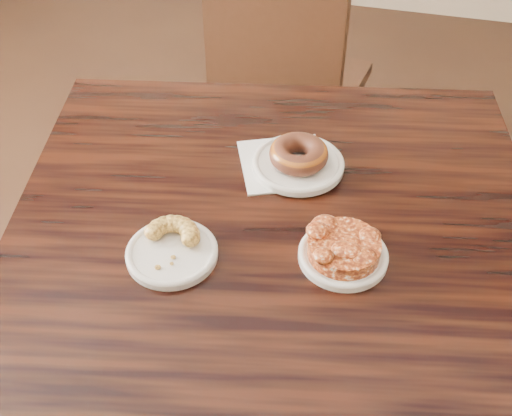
% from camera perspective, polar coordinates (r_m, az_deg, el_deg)
% --- Properties ---
extents(cafe_table, '(1.11, 1.11, 0.75)m').
position_cam_1_polar(cafe_table, '(1.41, 1.42, -12.96)').
color(cafe_table, black).
rests_on(cafe_table, floor).
extents(chair_far, '(0.50, 0.50, 0.90)m').
position_cam_1_polar(chair_far, '(2.05, 3.29, 10.83)').
color(chair_far, black).
rests_on(chair_far, floor).
extents(napkin, '(0.21, 0.21, 0.00)m').
position_cam_1_polar(napkin, '(1.26, 2.46, 3.96)').
color(napkin, white).
rests_on(napkin, cafe_table).
extents(plate_donut, '(0.18, 0.18, 0.01)m').
position_cam_1_polar(plate_donut, '(1.25, 3.77, 3.89)').
color(plate_donut, white).
rests_on(plate_donut, napkin).
extents(plate_cruller, '(0.16, 0.16, 0.01)m').
position_cam_1_polar(plate_cruller, '(1.09, -7.48, -4.02)').
color(plate_cruller, white).
rests_on(plate_cruller, cafe_table).
extents(plate_fritter, '(0.15, 0.15, 0.01)m').
position_cam_1_polar(plate_fritter, '(1.09, 7.74, -4.23)').
color(plate_fritter, white).
rests_on(plate_fritter, cafe_table).
extents(glazed_donut, '(0.11, 0.11, 0.04)m').
position_cam_1_polar(glazed_donut, '(1.23, 3.82, 4.83)').
color(glazed_donut, maroon).
rests_on(glazed_donut, plate_donut).
extents(apple_fritter, '(0.17, 0.17, 0.04)m').
position_cam_1_polar(apple_fritter, '(1.07, 7.87, -3.30)').
color(apple_fritter, '#4B1608').
rests_on(apple_fritter, plate_fritter).
extents(cruller_fragment, '(0.11, 0.11, 0.03)m').
position_cam_1_polar(cruller_fragment, '(1.07, -7.58, -3.26)').
color(cruller_fragment, brown).
rests_on(cruller_fragment, plate_cruller).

